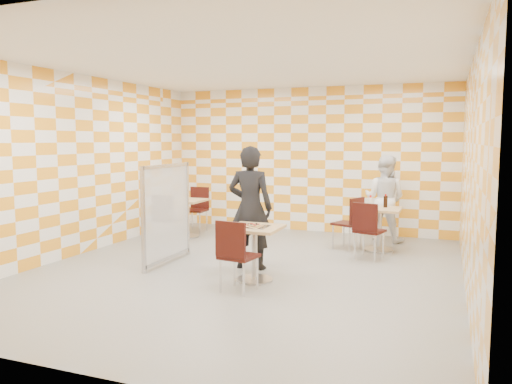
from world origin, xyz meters
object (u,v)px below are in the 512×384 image
at_px(chair_second_front, 367,226).
at_px(chair_empty_far, 198,205).
at_px(second_table, 379,222).
at_px(man_white, 385,198).
at_px(man_dark, 250,208).
at_px(soda_bottle, 385,201).
at_px(chair_main_front, 235,251).
at_px(chair_empty_near, 165,216).
at_px(chair_second_side, 351,219).
at_px(sport_bottle, 370,202).
at_px(empty_table, 186,212).
at_px(main_table, 254,244).
at_px(partition, 167,213).

relative_size(chair_second_front, chair_empty_far, 1.00).
relative_size(second_table, man_white, 0.46).
height_order(man_dark, soda_bottle, man_dark).
xyz_separation_m(chair_main_front, chair_second_front, (1.28, 2.38, 0.00)).
distance_m(second_table, chair_empty_near, 3.82).
distance_m(chair_second_side, sport_bottle, 0.46).
bearing_deg(man_dark, empty_table, -45.48).
xyz_separation_m(main_table, soda_bottle, (1.43, 2.61, 0.34)).
distance_m(empty_table, partition, 2.09).
distance_m(chair_second_side, chair_empty_far, 3.41).
xyz_separation_m(man_white, sport_bottle, (-0.15, -0.78, 0.02)).
xyz_separation_m(main_table, chair_empty_far, (-2.46, 3.06, 0.04)).
bearing_deg(sport_bottle, chair_second_side, -143.73).
bearing_deg(chair_empty_far, chair_empty_near, -85.96).
distance_m(chair_second_front, chair_empty_near, 3.62).
xyz_separation_m(chair_second_front, sport_bottle, (-0.08, 0.84, 0.29)).
relative_size(chair_empty_far, man_dark, 0.50).
bearing_deg(chair_second_front, second_table, 82.18).
relative_size(chair_main_front, man_dark, 0.50).
relative_size(second_table, chair_second_front, 0.81).
xyz_separation_m(second_table, chair_second_side, (-0.47, -0.10, 0.04)).
bearing_deg(soda_bottle, partition, -144.65).
xyz_separation_m(chair_empty_near, man_dark, (2.06, -0.98, 0.37)).
bearing_deg(main_table, chair_empty_far, 128.84).
xyz_separation_m(man_dark, man_white, (1.63, 2.79, -0.10)).
bearing_deg(chair_empty_far, soda_bottle, -6.62).
relative_size(chair_main_front, man_white, 0.57).
distance_m(chair_main_front, sport_bottle, 3.45).
bearing_deg(man_white, second_table, 104.51).
bearing_deg(man_white, man_dark, 72.74).
bearing_deg(chair_second_side, man_dark, -123.33).
bearing_deg(soda_bottle, sport_bottle, 178.11).
bearing_deg(partition, chair_empty_near, 122.59).
height_order(chair_second_front, partition, partition).
xyz_separation_m(chair_main_front, chair_empty_far, (-2.44, 3.66, 0.00)).
distance_m(man_dark, man_white, 3.23).
xyz_separation_m(empty_table, chair_main_front, (2.34, -2.98, 0.04)).
bearing_deg(chair_second_front, chair_empty_far, 160.89).
height_order(main_table, chair_second_front, chair_second_front).
relative_size(chair_main_front, chair_second_side, 1.00).
relative_size(empty_table, partition, 0.48).
relative_size(main_table, chair_empty_far, 0.81).
height_order(empty_table, chair_second_front, chair_second_front).
bearing_deg(second_table, main_table, -118.38).
relative_size(chair_empty_near, soda_bottle, 4.02).
xyz_separation_m(chair_second_side, man_white, (0.44, 0.99, 0.27)).
height_order(chair_empty_far, man_white, man_white).
xyz_separation_m(second_table, empty_table, (-3.72, -0.13, 0.00)).
height_order(sport_bottle, soda_bottle, soda_bottle).
bearing_deg(partition, chair_empty_far, 107.72).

